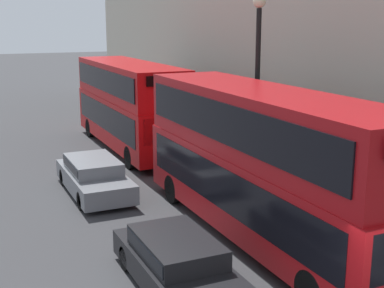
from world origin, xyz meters
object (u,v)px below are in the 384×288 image
(bus_second_in_queue, at_px, (129,102))
(pedestrian, at_px, (208,149))
(car_dark_sedan, at_px, (178,262))
(car_hatchback, at_px, (94,175))
(bus_leading, at_px, (263,159))

(bus_second_in_queue, height_order, pedestrian, bus_second_in_queue)
(car_dark_sedan, bearing_deg, bus_second_in_queue, 76.44)
(bus_second_in_queue, distance_m, pedestrian, 5.34)
(car_dark_sedan, height_order, car_hatchback, car_hatchback)
(car_dark_sedan, distance_m, pedestrian, 10.85)
(bus_leading, xyz_separation_m, bus_second_in_queue, (0.00, 12.34, -0.06))
(pedestrian, bearing_deg, car_hatchback, -164.55)
(pedestrian, bearing_deg, car_dark_sedan, -119.90)
(car_hatchback, distance_m, pedestrian, 5.61)
(car_dark_sedan, bearing_deg, car_hatchback, 90.00)
(bus_leading, xyz_separation_m, pedestrian, (2.01, 7.64, -1.61))
(bus_second_in_queue, relative_size, car_hatchback, 2.17)
(bus_leading, relative_size, car_dark_sedan, 2.40)
(bus_second_in_queue, xyz_separation_m, car_dark_sedan, (-3.40, -14.10, -1.66))
(bus_second_in_queue, bearing_deg, car_dark_sedan, -103.56)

